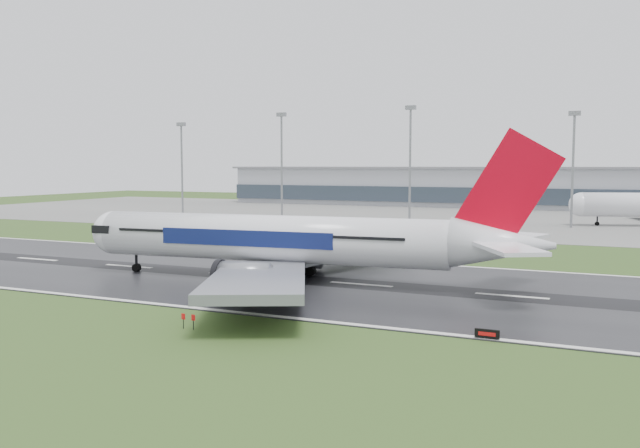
% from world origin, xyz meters
% --- Properties ---
extents(ground, '(520.00, 520.00, 0.00)m').
position_xyz_m(ground, '(0.00, 0.00, 0.00)').
color(ground, '#2B4619').
rests_on(ground, ground).
extents(runway, '(400.00, 45.00, 0.10)m').
position_xyz_m(runway, '(0.00, 0.00, 0.05)').
color(runway, black).
rests_on(runway, ground).
extents(apron, '(400.00, 130.00, 0.08)m').
position_xyz_m(apron, '(0.00, 125.00, 0.04)').
color(apron, slate).
rests_on(apron, ground).
extents(terminal, '(240.00, 36.00, 15.00)m').
position_xyz_m(terminal, '(0.00, 185.00, 7.50)').
color(terminal, '#94969E').
rests_on(terminal, ground).
extents(main_airliner, '(73.12, 70.20, 19.95)m').
position_xyz_m(main_airliner, '(-8.70, -1.25, 10.07)').
color(main_airliner, white).
rests_on(main_airliner, runway).
extents(runway_sign, '(2.31, 0.59, 1.04)m').
position_xyz_m(runway_sign, '(20.78, -22.07, 0.52)').
color(runway_sign, black).
rests_on(runway_sign, ground).
extents(floodmast_0, '(0.64, 0.64, 29.39)m').
position_xyz_m(floodmast_0, '(-101.24, 100.00, 14.69)').
color(floodmast_0, gray).
rests_on(floodmast_0, ground).
extents(floodmast_1, '(0.64, 0.64, 31.44)m').
position_xyz_m(floodmast_1, '(-63.67, 100.00, 15.72)').
color(floodmast_1, gray).
rests_on(floodmast_1, ground).
extents(floodmast_2, '(0.64, 0.64, 32.14)m').
position_xyz_m(floodmast_2, '(-22.32, 100.00, 16.07)').
color(floodmast_2, gray).
rests_on(floodmast_2, ground).
extents(floodmast_3, '(0.64, 0.64, 29.13)m').
position_xyz_m(floodmast_3, '(21.39, 100.00, 14.57)').
color(floodmast_3, gray).
rests_on(floodmast_3, ground).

